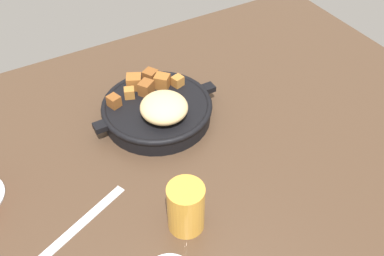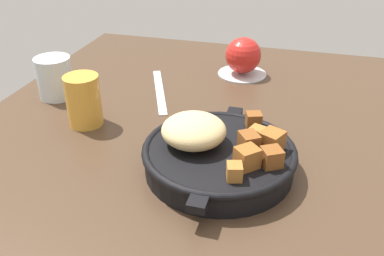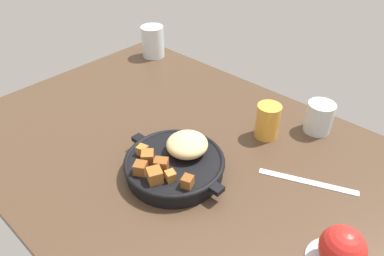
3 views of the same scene
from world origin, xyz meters
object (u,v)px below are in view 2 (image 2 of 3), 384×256
butter_knife (160,91)px  water_glass_short (55,77)px  red_apple (243,55)px  cast_iron_skillet (217,153)px  juice_glass_amber (84,101)px

butter_knife → water_glass_short: 20.95cm
butter_knife → red_apple: bearing=-70.8°
cast_iron_skillet → water_glass_short: 39.91cm
cast_iron_skillet → butter_knife: 29.65cm
water_glass_short → juice_glass_amber: size_ratio=0.90×
cast_iron_skillet → butter_knife: cast_iron_skillet is taller
juice_glass_amber → water_glass_short: bearing=52.0°
butter_knife → juice_glass_amber: bearing=130.7°
cast_iron_skillet → red_apple: size_ratio=3.42×
butter_knife → water_glass_short: size_ratio=2.63×
cast_iron_skillet → juice_glass_amber: juice_glass_amber is taller
red_apple → water_glass_short: bearing=122.1°
cast_iron_skillet → red_apple: bearing=3.8°
red_apple → juice_glass_amber: (-29.89, 23.02, -0.00)cm
red_apple → water_glass_short: size_ratio=0.96×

